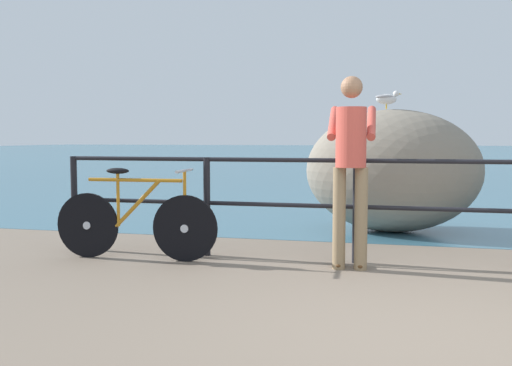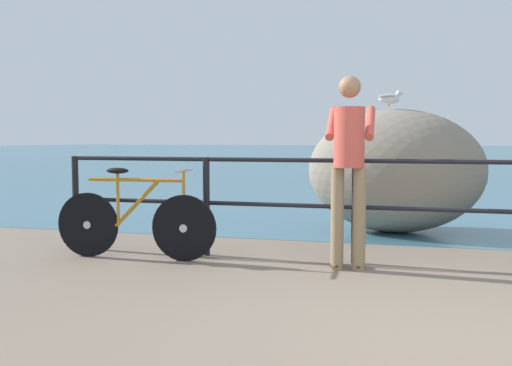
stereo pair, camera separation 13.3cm
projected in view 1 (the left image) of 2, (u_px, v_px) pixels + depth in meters
The scene contains 7 objects.
ground_plane at pixel (406, 170), 22.89m from camera, with size 120.00×120.00×0.10m, color #756656.
sea_surface at pixel (401, 152), 50.18m from camera, with size 120.00×90.00×0.01m, color #38667A.
promenade_railing at pixel (438, 200), 5.47m from camera, with size 7.69×0.07×1.02m.
bicycle at pixel (136, 221), 5.84m from camera, with size 1.70×0.48×0.92m.
person_at_railing at pixel (351, 163), 5.36m from camera, with size 0.46×0.64×1.78m.
breakwater_boulder_main at pixel (393, 171), 7.55m from camera, with size 2.25×1.51×1.59m.
seagull at pixel (387, 98), 7.43m from camera, with size 0.34×0.16×0.23m.
Camera 1 is at (-0.39, -3.61, 1.22)m, focal length 40.91 mm.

